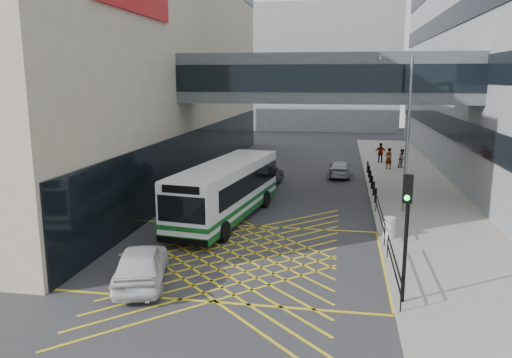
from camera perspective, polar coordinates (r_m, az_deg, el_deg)
The scene contains 18 objects.
ground at distance 21.62m, azimuth -1.82°, elevation -8.85°, with size 120.00×120.00×0.00m, color #333335.
building_whsmith at distance 42.12m, azimuth -22.32°, elevation 11.26°, with size 24.17×42.00×16.00m.
building_far at distance 80.11m, azimuth 5.52°, elevation 12.42°, with size 28.00×16.00×18.00m, color gray.
skybridge at distance 31.89m, azimuth 7.93°, elevation 11.32°, with size 20.00×4.10×3.00m.
pavement at distance 35.98m, azimuth 17.36°, elevation -1.01°, with size 6.00×54.00×0.16m, color gray.
box_junction at distance 21.62m, azimuth -1.82°, elevation -8.84°, with size 12.00×9.00×0.01m.
bus at distance 26.83m, azimuth -3.30°, elevation -1.19°, with size 4.02×11.19×3.07m.
car_white at distance 19.16m, azimuth -12.98°, elevation -9.43°, with size 1.97×4.81×1.53m, color silver.
car_dark at distance 35.30m, azimuth 1.22°, elevation 0.32°, with size 1.76×4.50×1.41m, color black.
car_silver at distance 39.28m, azimuth 9.57°, elevation 1.23°, with size 1.79×4.23×1.32m, color #9A9DA2.
traffic_light at distance 16.79m, azimuth 16.82°, elevation -4.56°, with size 0.34×0.52×4.37m.
street_lamp at distance 28.43m, azimuth 16.63°, elevation 6.01°, with size 1.95×0.53×8.57m.
litter_bin at distance 24.26m, azimuth 14.97°, elevation -5.36°, with size 0.56×0.56×0.97m, color #ADA89E.
kerb_railings at distance 22.72m, azimuth 14.57°, elevation -5.87°, with size 0.05×12.54×1.00m.
bollards at distance 35.60m, azimuth 13.03°, elevation -0.03°, with size 0.14×10.14×0.90m.
pedestrian_a at distance 42.47m, azimuth 14.92°, elevation 2.28°, with size 0.70×0.50×1.76m, color gray.
pedestrian_b at distance 43.46m, azimuth 16.39°, elevation 2.27°, with size 0.76×0.44×1.56m, color gray.
pedestrian_c at distance 45.57m, azimuth 14.07°, elevation 2.92°, with size 1.03×0.50×1.75m, color gray.
Camera 1 is at (4.10, -19.87, 7.48)m, focal length 35.00 mm.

